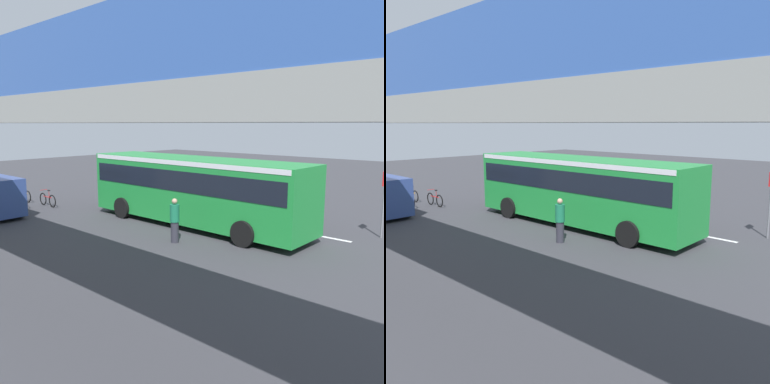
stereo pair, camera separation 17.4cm
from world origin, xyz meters
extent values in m
plane|color=#38383D|center=(0.00, 0.00, 0.00)|extent=(80.00, 80.00, 0.00)
cube|color=#1E8C38|center=(-0.44, 0.17, 1.72)|extent=(11.50, 2.55, 2.86)
cube|color=black|center=(-0.44, 0.17, 2.23)|extent=(11.04, 2.59, 0.90)
cube|color=white|center=(-0.44, 0.17, 3.03)|extent=(11.27, 2.58, 0.20)
cube|color=black|center=(5.33, 0.17, 2.06)|extent=(0.04, 2.24, 1.20)
cylinder|color=black|center=(3.24, 1.45, 0.52)|extent=(1.04, 0.30, 1.04)
cylinder|color=black|center=(3.24, -1.10, 0.52)|extent=(1.04, 0.30, 1.04)
cylinder|color=black|center=(-4.12, 1.45, 0.52)|extent=(1.04, 0.30, 1.04)
cylinder|color=black|center=(-4.12, -1.10, 0.52)|extent=(1.04, 0.30, 1.04)
cylinder|color=black|center=(7.24, 4.82, 0.34)|extent=(0.68, 0.22, 0.68)
torus|color=black|center=(9.33, 2.47, 0.36)|extent=(0.72, 0.06, 0.72)
torus|color=black|center=(8.28, 2.47, 0.36)|extent=(0.72, 0.06, 0.72)
cube|color=red|center=(8.81, 2.47, 0.54)|extent=(0.89, 0.04, 0.04)
cylinder|color=red|center=(8.62, 2.47, 0.74)|extent=(0.03, 0.03, 0.40)
cube|color=black|center=(8.62, 2.47, 0.94)|extent=(0.20, 0.08, 0.04)
cylinder|color=red|center=(9.21, 2.47, 0.91)|extent=(0.02, 0.44, 0.02)
torus|color=black|center=(11.80, 2.70, 0.36)|extent=(0.72, 0.06, 0.72)
torus|color=black|center=(10.75, 2.70, 0.36)|extent=(0.72, 0.06, 0.72)
cube|color=orange|center=(11.28, 2.70, 0.54)|extent=(0.89, 0.04, 0.04)
cylinder|color=orange|center=(11.09, 2.70, 0.74)|extent=(0.03, 0.03, 0.40)
cube|color=black|center=(11.09, 2.70, 0.94)|extent=(0.20, 0.08, 0.04)
cylinder|color=orange|center=(11.67, 2.70, 0.91)|extent=(0.02, 0.44, 0.02)
torus|color=black|center=(10.14, 3.72, 0.36)|extent=(0.72, 0.06, 0.72)
torus|color=black|center=(9.09, 3.72, 0.36)|extent=(0.72, 0.06, 0.72)
cube|color=black|center=(9.61, 3.72, 0.54)|extent=(0.89, 0.04, 0.04)
cylinder|color=black|center=(9.43, 3.72, 0.74)|extent=(0.03, 0.03, 0.40)
cube|color=black|center=(9.43, 3.72, 0.94)|extent=(0.20, 0.08, 0.04)
cylinder|color=black|center=(10.01, 3.72, 0.91)|extent=(0.02, 0.44, 0.02)
cylinder|color=#2D2D38|center=(-1.73, 2.77, 0.42)|extent=(0.32, 0.32, 0.85)
cylinder|color=#19724C|center=(-1.73, 2.77, 1.20)|extent=(0.38, 0.38, 0.70)
sphere|color=tan|center=(-1.73, 2.77, 1.68)|extent=(0.22, 0.22, 0.22)
cylinder|color=slate|center=(-7.66, -3.48, 1.40)|extent=(0.08, 0.08, 2.80)
cube|color=silver|center=(-6.00, -2.01, 0.00)|extent=(2.00, 0.20, 0.01)
cube|color=silver|center=(-2.00, -2.01, 0.00)|extent=(2.00, 0.20, 0.01)
cube|color=silver|center=(2.00, -2.01, 0.00)|extent=(2.00, 0.20, 0.01)
cube|color=silver|center=(6.00, -2.01, 0.00)|extent=(2.00, 0.20, 0.01)
cube|color=#3359A5|center=(0.00, 8.02, 5.77)|extent=(27.99, 0.08, 1.10)
camera|label=1|loc=(-12.87, 14.08, 4.71)|focal=38.29mm
camera|label=2|loc=(-13.00, 13.96, 4.71)|focal=38.29mm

